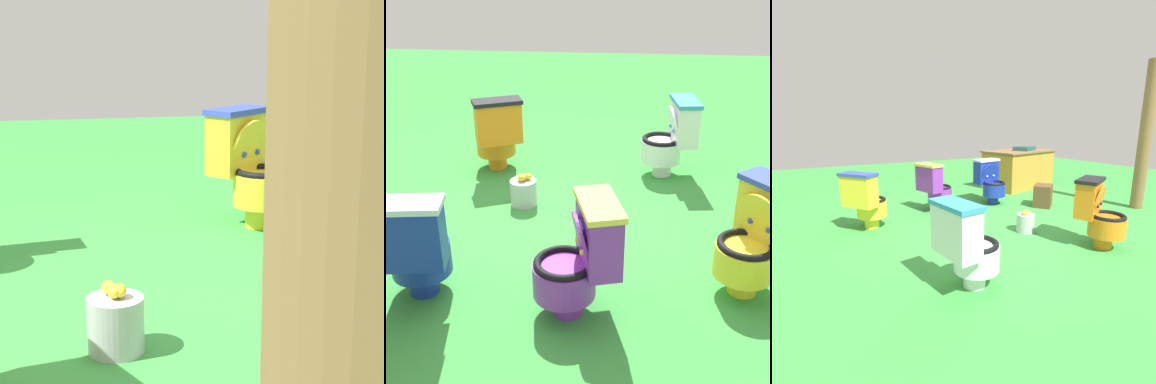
# 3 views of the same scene
# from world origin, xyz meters

# --- Properties ---
(ground) EXTENTS (14.00, 14.00, 0.00)m
(ground) POSITION_xyz_m (0.00, 0.00, 0.00)
(ground) COLOR green
(toilet_orange) EXTENTS (0.57, 0.61, 0.73)m
(toilet_orange) POSITION_xyz_m (0.54, -1.13, 0.37)
(toilet_orange) COLOR orange
(toilet_orange) RESTS_ON ground
(toilet_blue) EXTENTS (0.47, 0.54, 0.73)m
(toilet_blue) POSITION_xyz_m (0.56, 0.90, 0.37)
(toilet_blue) COLOR #192D9E
(toilet_blue) RESTS_ON ground
(toilet_purple) EXTENTS (0.58, 0.52, 0.73)m
(toilet_purple) POSITION_xyz_m (-0.43, 0.93, 0.37)
(toilet_purple) COLOR purple
(toilet_purple) RESTS_ON ground
(toilet_yellow) EXTENTS (0.64, 0.62, 0.73)m
(toilet_yellow) POSITION_xyz_m (-1.49, 0.59, 0.37)
(toilet_yellow) COLOR yellow
(toilet_yellow) RESTS_ON ground
(toilet_white) EXTENTS (0.54, 0.46, 0.73)m
(toilet_white) POSITION_xyz_m (-1.08, -1.19, 0.37)
(toilet_white) COLOR white
(toilet_white) RESTS_ON ground
(lemon_bucket) EXTENTS (0.22, 0.22, 0.28)m
(lemon_bucket) POSITION_xyz_m (0.17, -0.43, 0.12)
(lemon_bucket) COLOR #B7B7BF
(lemon_bucket) RESTS_ON ground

